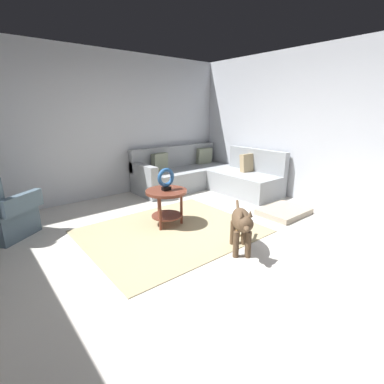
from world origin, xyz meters
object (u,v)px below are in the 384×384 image
(side_table, at_px, (167,198))
(dog_bed_mat, at_px, (284,212))
(dog, at_px, (242,223))
(torus_sculpture, at_px, (166,179))
(dog_toy_ball, at_px, (237,233))
(sectional_couch, at_px, (206,176))

(side_table, height_order, dog_bed_mat, side_table)
(dog_bed_mat, bearing_deg, dog, -165.66)
(side_table, xyz_separation_m, dog_bed_mat, (1.74, -0.85, -0.37))
(torus_sculpture, distance_m, dog_bed_mat, 2.05)
(dog_bed_mat, xyz_separation_m, dog_toy_ball, (-1.23, -0.07, 0.00))
(dog_bed_mat, distance_m, dog, 1.61)
(torus_sculpture, bearing_deg, sectional_couch, 31.77)
(dog_bed_mat, height_order, dog_toy_ball, dog_toy_ball)
(dog_toy_ball, bearing_deg, dog, -132.66)
(dog_toy_ball, bearing_deg, sectional_couch, 58.18)
(dog, bearing_deg, torus_sculpture, -39.57)
(torus_sculpture, distance_m, dog, 1.30)
(dog_bed_mat, relative_size, dog_toy_ball, 8.63)
(side_table, distance_m, dog_bed_mat, 1.97)
(sectional_couch, height_order, dog_toy_ball, sectional_couch)
(sectional_couch, bearing_deg, dog_toy_ball, -121.82)
(sectional_couch, relative_size, side_table, 3.75)
(dog_toy_ball, bearing_deg, torus_sculpture, 118.66)
(torus_sculpture, distance_m, dog_toy_ball, 1.24)
(dog, bearing_deg, sectional_couch, -82.65)
(sectional_couch, distance_m, dog_bed_mat, 1.95)
(sectional_couch, distance_m, dog_toy_ball, 2.37)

